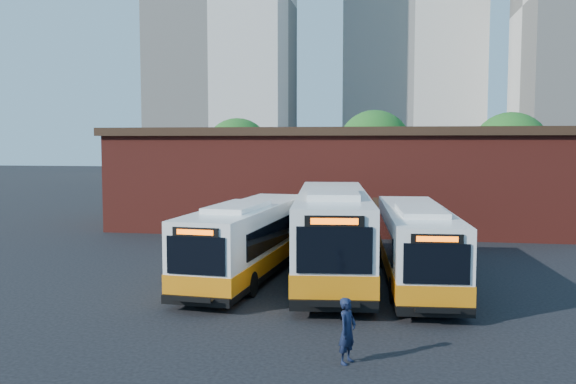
% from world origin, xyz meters
% --- Properties ---
extents(ground, '(220.00, 220.00, 0.00)m').
position_xyz_m(ground, '(0.00, 0.00, 0.00)').
color(ground, black).
extents(bus_midwest, '(3.33, 11.71, 3.15)m').
position_xyz_m(bus_midwest, '(-2.38, 3.41, 1.43)').
color(bus_midwest, white).
rests_on(bus_midwest, ground).
extents(bus_mideast, '(4.09, 13.74, 3.70)m').
position_xyz_m(bus_mideast, '(0.98, 4.26, 1.68)').
color(bus_mideast, white).
rests_on(bus_mideast, ground).
extents(bus_east, '(3.12, 11.61, 3.13)m').
position_xyz_m(bus_east, '(4.34, 3.35, 1.42)').
color(bus_east, white).
rests_on(bus_east, ground).
extents(transit_worker, '(0.61, 0.72, 1.66)m').
position_xyz_m(transit_worker, '(2.27, -5.77, 0.83)').
color(transit_worker, black).
rests_on(transit_worker, ground).
extents(depot_building, '(28.60, 12.60, 6.40)m').
position_xyz_m(depot_building, '(0.00, 20.00, 3.26)').
color(depot_building, maroon).
rests_on(depot_building, ground).
extents(tree_west, '(6.00, 6.00, 7.65)m').
position_xyz_m(tree_west, '(-10.00, 32.00, 4.64)').
color(tree_west, '#382314').
rests_on(tree_west, ground).
extents(tree_mid, '(6.56, 6.56, 8.36)m').
position_xyz_m(tree_mid, '(2.00, 34.00, 5.08)').
color(tree_mid, '#382314').
rests_on(tree_mid, ground).
extents(tree_east, '(6.24, 6.24, 7.96)m').
position_xyz_m(tree_east, '(13.00, 31.00, 4.83)').
color(tree_east, '#382314').
rests_on(tree_east, ground).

